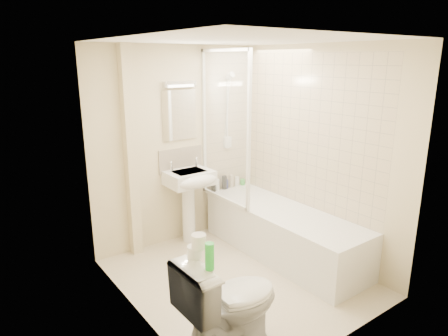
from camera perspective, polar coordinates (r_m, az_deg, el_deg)
floor at (r=4.38m, az=2.10°, el=-15.40°), size 2.50×2.50×0.00m
wall_back at (r=4.91m, az=-6.83°, el=3.06°), size 2.20×0.02×2.40m
wall_left at (r=3.36m, az=-12.62°, el=-3.02°), size 0.02×2.50×2.40m
wall_right at (r=4.65m, az=12.97°, el=2.06°), size 0.02×2.50×2.40m
ceiling at (r=3.76m, az=2.48°, el=17.83°), size 2.20×2.50×0.02m
tile_back at (r=5.26m, az=0.31°, el=6.48°), size 0.70×0.01×1.75m
tile_right at (r=4.67m, az=11.95°, el=5.01°), size 0.01×2.10×1.75m
pipe_boxing at (r=4.59m, az=-13.20°, el=1.90°), size 0.12×0.12×2.40m
splashback at (r=4.97m, az=-6.21°, el=1.20°), size 0.60×0.02×0.30m
mirror at (r=4.86m, az=-6.39°, el=7.49°), size 0.46×0.01×0.60m
strip_light at (r=4.80m, az=-6.38°, el=11.84°), size 0.42×0.07×0.07m
bathtub at (r=4.77m, az=8.43°, el=-8.94°), size 0.70×2.10×0.55m
shower_screen at (r=4.70m, az=0.07°, el=5.73°), size 0.04×0.92×1.80m
shower_fixture at (r=5.21m, az=0.59°, el=7.73°), size 0.10×0.16×0.99m
pedestal_sink at (r=4.86m, az=-4.77°, el=-2.64°), size 0.55×0.50×1.05m
bottle_black_a at (r=5.23m, az=-1.52°, el=-2.44°), size 0.06×0.06×0.18m
bottle_white_a at (r=5.27m, az=-0.98°, el=-2.44°), size 0.06×0.06×0.15m
bottle_black_b at (r=5.33m, az=0.06°, el=-2.07°), size 0.07×0.07×0.18m
bottle_blue at (r=5.36m, az=0.34°, el=-2.30°), size 0.05×0.05×0.12m
bottle_cream at (r=5.40m, az=1.09°, el=-1.89°), size 0.06×0.06×0.17m
bottle_white_b at (r=5.46m, az=1.87°, el=-1.92°), size 0.06×0.06×0.13m
bottle_green at (r=5.53m, az=2.68°, el=-2.01°), size 0.07×0.07×0.08m
toilet at (r=3.25m, az=0.84°, el=-18.71°), size 0.48×0.83×0.84m
toilet_roll_lower at (r=2.97m, az=-4.23°, el=-11.84°), size 0.11×0.11×0.09m
toilet_roll_upper at (r=2.89m, az=-3.63°, el=-10.43°), size 0.11×0.11×0.11m
green_bottle at (r=2.79m, az=-2.07°, el=-12.51°), size 0.06×0.06×0.20m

